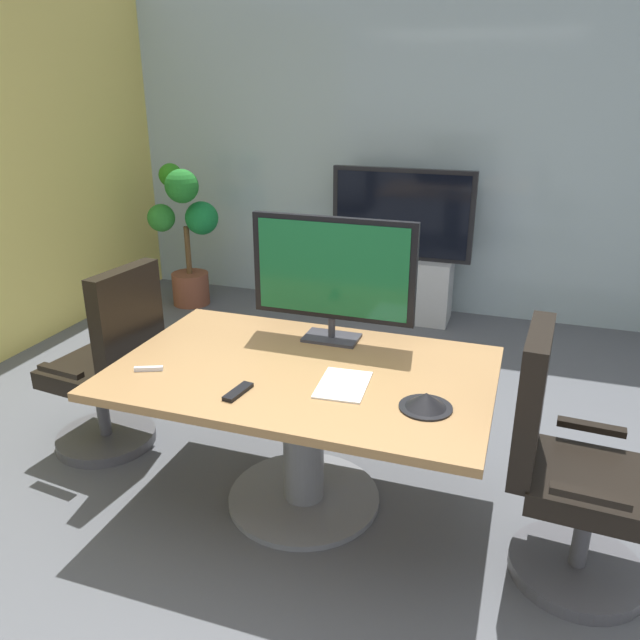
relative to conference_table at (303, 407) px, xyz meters
name	(u,v)px	position (x,y,z in m)	size (l,w,h in m)	color
ground_plane	(297,530)	(0.05, -0.23, -0.53)	(7.58, 7.58, 0.00)	#515459
wall_back_glass_partition	(432,148)	(0.05, 3.07, 0.91)	(5.65, 0.10, 2.89)	#9EB2B7
conference_table	(303,407)	(0.00, 0.00, 0.00)	(1.74, 1.11, 0.73)	olive
office_chair_left	(111,375)	(-1.18, 0.12, -0.08)	(0.62, 0.60, 1.09)	#4C4C51
office_chair_right	(566,480)	(1.18, -0.10, -0.08)	(0.61, 0.59, 1.09)	#4C4C51
tv_monitor	(333,272)	(0.02, 0.38, 0.56)	(0.84, 0.18, 0.64)	#333338
wall_display_unit	(400,270)	(-0.11, 2.71, -0.09)	(1.20, 0.36, 1.31)	#B7BABC
potted_plant	(187,229)	(-2.02, 2.43, 0.19)	(0.62, 0.57, 1.29)	brown
conference_phone	(426,401)	(0.61, -0.19, 0.23)	(0.22, 0.22, 0.07)	black
remote_control	(238,392)	(-0.17, -0.32, 0.21)	(0.05, 0.17, 0.02)	black
whiteboard_marker	(149,369)	(-0.66, -0.25, 0.21)	(0.13, 0.02, 0.02)	silver
paper_notepad	(343,385)	(0.23, -0.10, 0.21)	(0.21, 0.30, 0.01)	white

